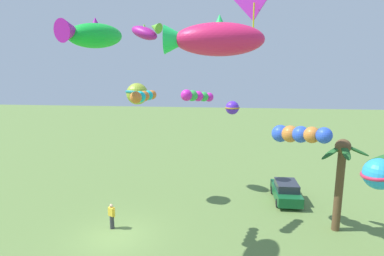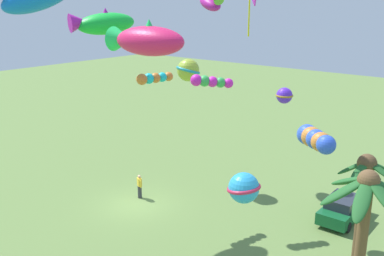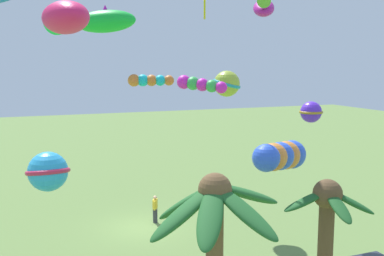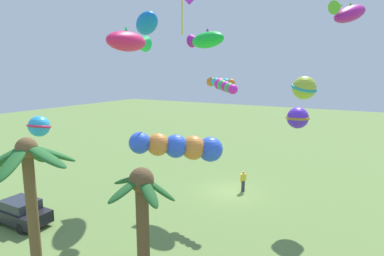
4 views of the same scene
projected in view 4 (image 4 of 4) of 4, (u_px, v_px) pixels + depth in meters
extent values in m
plane|color=olive|center=(229.00, 191.00, 24.39)|extent=(120.00, 120.00, 0.00)
cylinder|color=brown|center=(143.00, 249.00, 11.72)|extent=(0.47, 0.47, 5.23)
ellipsoid|color=#1E5623|center=(128.00, 180.00, 11.70)|extent=(1.50, 0.57, 0.70)
ellipsoid|color=#1E5623|center=(125.00, 190.00, 10.78)|extent=(0.71, 1.52, 0.73)
ellipsoid|color=#1E5623|center=(149.00, 192.00, 10.72)|extent=(1.44, 1.10, 0.82)
ellipsoid|color=#1E5623|center=(158.00, 189.00, 11.38)|extent=(1.29, 1.08, 1.08)
ellipsoid|color=#1E5623|center=(149.00, 183.00, 11.90)|extent=(0.68, 1.39, 1.01)
sphere|color=brown|center=(141.00, 180.00, 11.27)|extent=(0.89, 0.89, 0.89)
cylinder|color=brown|center=(34.00, 225.00, 12.56)|extent=(0.42, 0.42, 6.16)
ellipsoid|color=#236028|center=(12.00, 157.00, 12.40)|extent=(1.84, 0.78, 1.26)
ellipsoid|color=#236028|center=(0.00, 160.00, 11.66)|extent=(1.42, 1.88, 1.12)
ellipsoid|color=#236028|center=(12.00, 163.00, 11.22)|extent=(1.27, 1.93, 1.09)
ellipsoid|color=#236028|center=(46.00, 156.00, 11.72)|extent=(1.98, 0.80, 0.91)
ellipsoid|color=#236028|center=(52.00, 153.00, 12.57)|extent=(1.29, 1.91, 1.11)
ellipsoid|color=#236028|center=(36.00, 154.00, 12.89)|extent=(1.46, 1.75, 1.31)
sphere|color=brown|center=(26.00, 148.00, 12.02)|extent=(0.80, 0.80, 0.80)
cube|color=black|center=(20.00, 214.00, 19.17)|extent=(3.92, 1.76, 0.70)
cube|color=#282D38|center=(20.00, 204.00, 18.99)|extent=(2.05, 1.53, 0.56)
cylinder|color=black|center=(20.00, 210.00, 20.47)|extent=(0.60, 0.19, 0.60)
cylinder|color=black|center=(21.00, 229.00, 17.97)|extent=(0.60, 0.19, 0.60)
cylinder|color=black|center=(45.00, 218.00, 19.32)|extent=(0.60, 0.19, 0.60)
cylinder|color=#38383D|center=(243.00, 186.00, 24.36)|extent=(0.26, 0.26, 0.84)
cube|color=yellow|center=(243.00, 177.00, 24.24)|extent=(0.38, 0.44, 0.54)
sphere|color=tan|center=(243.00, 172.00, 24.17)|extent=(0.21, 0.21, 0.21)
cylinder|color=yellow|center=(246.00, 177.00, 24.37)|extent=(0.09, 0.09, 0.52)
cylinder|color=yellow|center=(241.00, 178.00, 24.13)|extent=(0.09, 0.09, 0.52)
sphere|color=#5C29DA|center=(298.00, 118.00, 14.48)|extent=(0.96, 0.96, 0.96)
torus|color=#A57B23|center=(298.00, 118.00, 14.48)|extent=(1.49, 1.49, 0.13)
ellipsoid|color=blue|center=(147.00, 24.00, 24.23)|extent=(3.56, 3.51, 2.09)
cone|color=#B79011|center=(144.00, 20.00, 25.52)|extent=(1.63, 1.62, 1.28)
cone|color=#B79011|center=(147.00, 16.00, 24.14)|extent=(0.90, 0.90, 0.65)
sphere|color=#A2BD35|center=(304.00, 88.00, 20.45)|extent=(1.49, 1.49, 1.49)
torus|color=teal|center=(304.00, 88.00, 20.45)|extent=(2.25, 2.26, 0.61)
cylinder|color=yellow|center=(182.00, 12.00, 15.63)|extent=(0.07, 0.07, 2.19)
sphere|color=#EC25C3|center=(220.00, 84.00, 19.01)|extent=(0.64, 0.64, 0.64)
sphere|color=green|center=(223.00, 85.00, 18.60)|extent=(0.62, 0.62, 0.62)
sphere|color=#EC25C3|center=(226.00, 87.00, 18.20)|extent=(0.59, 0.59, 0.59)
sphere|color=green|center=(229.00, 88.00, 17.79)|extent=(0.57, 0.57, 0.57)
sphere|color=#EC25C3|center=(233.00, 89.00, 17.39)|extent=(0.54, 0.54, 0.54)
ellipsoid|color=#EF205E|center=(127.00, 41.00, 19.59)|extent=(1.90, 3.42, 1.20)
cone|color=#20E85C|center=(141.00, 43.00, 20.91)|extent=(1.13, 1.13, 1.05)
cone|color=#20E85C|center=(126.00, 32.00, 19.49)|extent=(0.71, 0.71, 0.68)
sphere|color=blue|center=(210.00, 149.00, 13.61)|extent=(1.06, 1.06, 1.06)
sphere|color=orange|center=(193.00, 148.00, 13.46)|extent=(1.02, 1.02, 1.02)
sphere|color=blue|center=(176.00, 146.00, 13.30)|extent=(0.97, 0.97, 0.97)
sphere|color=orange|center=(158.00, 145.00, 13.15)|extent=(0.93, 0.93, 0.93)
sphere|color=blue|center=(140.00, 143.00, 12.99)|extent=(0.89, 0.89, 0.89)
ellipsoid|color=green|center=(208.00, 40.00, 23.15)|extent=(3.51, 2.65, 1.33)
cone|color=#BB1BA9|center=(196.00, 40.00, 24.22)|extent=(1.35, 1.31, 1.05)
cone|color=#BB1BA9|center=(208.00, 33.00, 23.06)|extent=(0.81, 0.81, 0.63)
ellipsoid|color=#B41C91|center=(350.00, 14.00, 18.54)|extent=(2.31, 2.81, 1.56)
cone|color=#65BD31|center=(338.00, 6.00, 17.95)|extent=(1.14, 1.21, 0.96)
cone|color=#65BD31|center=(350.00, 7.00, 18.48)|extent=(0.66, 0.66, 0.49)
sphere|color=#2CA5E4|center=(39.00, 126.00, 16.29)|extent=(1.06, 1.06, 1.06)
torus|color=#C9274A|center=(39.00, 126.00, 16.29)|extent=(1.24, 1.25, 0.33)
sphere|color=orange|center=(211.00, 82.00, 21.89)|extent=(0.62, 0.62, 0.62)
sphere|color=#18CAD5|center=(216.00, 82.00, 21.59)|extent=(0.59, 0.59, 0.59)
sphere|color=orange|center=(221.00, 82.00, 21.29)|extent=(0.57, 0.57, 0.57)
sphere|color=#18CAD5|center=(226.00, 83.00, 21.00)|extent=(0.54, 0.54, 0.54)
sphere|color=orange|center=(231.00, 83.00, 20.70)|extent=(0.52, 0.52, 0.52)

